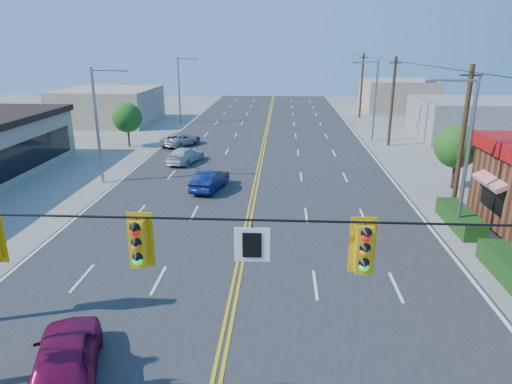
# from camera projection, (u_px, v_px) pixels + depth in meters

# --- Properties ---
(road) EXTENTS (20.00, 120.00, 0.06)m
(road) POSITION_uv_depth(u_px,v_px,m) (254.00, 193.00, 30.21)
(road) COLOR #2D2D30
(road) RESTS_ON ground
(signal_span) EXTENTS (24.32, 0.34, 9.00)m
(signal_span) POSITION_uv_depth(u_px,v_px,m) (190.00, 267.00, 9.72)
(signal_span) COLOR #47301E
(signal_span) RESTS_ON ground
(streetlight_se) EXTENTS (2.55, 0.25, 8.00)m
(streetlight_se) POSITION_uv_depth(u_px,v_px,m) (464.00, 149.00, 22.53)
(streetlight_se) COLOR gray
(streetlight_se) RESTS_ON ground
(streetlight_ne) EXTENTS (2.55, 0.25, 8.00)m
(streetlight_ne) POSITION_uv_depth(u_px,v_px,m) (373.00, 96.00, 45.33)
(streetlight_ne) COLOR gray
(streetlight_ne) RESTS_ON ground
(streetlight_sw) EXTENTS (2.55, 0.25, 8.00)m
(streetlight_sw) POSITION_uv_depth(u_px,v_px,m) (99.00, 119.00, 31.32)
(streetlight_sw) COLOR gray
(streetlight_sw) RESTS_ON ground
(streetlight_nw) EXTENTS (2.55, 0.25, 8.00)m
(streetlight_nw) POSITION_uv_depth(u_px,v_px,m) (181.00, 86.00, 56.02)
(streetlight_nw) COLOR gray
(streetlight_nw) RESTS_ON ground
(utility_pole_near) EXTENTS (0.28, 0.28, 8.40)m
(utility_pole_near) POSITION_uv_depth(u_px,v_px,m) (462.00, 139.00, 26.35)
(utility_pole_near) COLOR #47301E
(utility_pole_near) RESTS_ON ground
(utility_pole_mid) EXTENTS (0.28, 0.28, 8.40)m
(utility_pole_mid) POSITION_uv_depth(u_px,v_px,m) (392.00, 102.00, 43.45)
(utility_pole_mid) COLOR #47301E
(utility_pole_mid) RESTS_ON ground
(utility_pole_far) EXTENTS (0.28, 0.28, 8.40)m
(utility_pole_far) POSITION_uv_depth(u_px,v_px,m) (361.00, 86.00, 60.54)
(utility_pole_far) COLOR #47301E
(utility_pole_far) RESTS_ON ground
(tree_kfc_rear) EXTENTS (2.94, 2.94, 4.41)m
(tree_kfc_rear) POSITION_uv_depth(u_px,v_px,m) (457.00, 146.00, 30.47)
(tree_kfc_rear) COLOR #47301E
(tree_kfc_rear) RESTS_ON ground
(tree_west) EXTENTS (2.80, 2.80, 4.20)m
(tree_west) POSITION_uv_depth(u_px,v_px,m) (127.00, 118.00, 43.37)
(tree_west) COLOR #47301E
(tree_west) RESTS_ON ground
(bld_east_mid) EXTENTS (12.00, 10.00, 4.00)m
(bld_east_mid) POSITION_uv_depth(u_px,v_px,m) (477.00, 119.00, 47.38)
(bld_east_mid) COLOR gray
(bld_east_mid) RESTS_ON ground
(bld_west_far) EXTENTS (11.00, 12.00, 4.20)m
(bld_west_far) POSITION_uv_depth(u_px,v_px,m) (109.00, 106.00, 57.27)
(bld_west_far) COLOR tan
(bld_west_far) RESTS_ON ground
(bld_east_far) EXTENTS (10.00, 10.00, 4.40)m
(bld_east_far) POSITION_uv_depth(u_px,v_px,m) (398.00, 95.00, 68.38)
(bld_east_far) COLOR tan
(bld_east_far) RESTS_ON ground
(car_magenta) EXTENTS (3.12, 4.85, 1.54)m
(car_magenta) POSITION_uv_depth(u_px,v_px,m) (66.00, 360.00, 13.12)
(car_magenta) COLOR maroon
(car_magenta) RESTS_ON ground
(car_blue) EXTENTS (2.25, 4.33, 1.36)m
(car_blue) POSITION_uv_depth(u_px,v_px,m) (210.00, 181.00, 30.73)
(car_blue) COLOR #0D1A4C
(car_blue) RESTS_ON ground
(car_white) EXTENTS (2.89, 4.66, 1.26)m
(car_white) POSITION_uv_depth(u_px,v_px,m) (185.00, 156.00, 37.79)
(car_white) COLOR silver
(car_white) RESTS_ON ground
(car_silver) EXTENTS (3.76, 5.03, 1.27)m
(car_silver) POSITION_uv_depth(u_px,v_px,m) (181.00, 140.00, 44.12)
(car_silver) COLOR #A6A6AB
(car_silver) RESTS_ON ground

